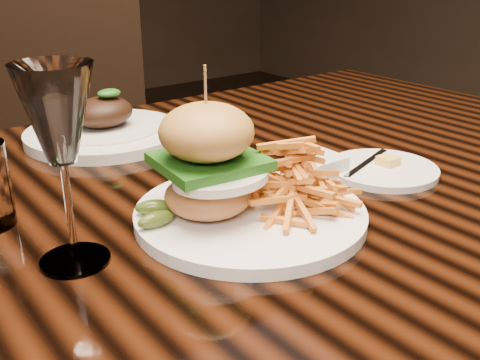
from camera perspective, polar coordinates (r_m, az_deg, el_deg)
dining_table at (r=0.79m, az=-4.83°, el=-6.32°), size 1.60×0.90×0.75m
burger_plate at (r=0.66m, az=0.94°, el=-0.02°), size 0.28×0.28×0.19m
side_saucer at (r=0.84m, az=14.28°, el=1.08°), size 0.16×0.16×0.02m
ramekin at (r=0.81m, az=7.84°, el=1.46°), size 0.07×0.07×0.03m
wine_glass at (r=0.56m, az=-18.02°, el=5.74°), size 0.08×0.08×0.21m
far_dish at (r=0.99m, az=-13.59°, el=5.01°), size 0.27×0.27×0.09m
chair_far at (r=1.65m, az=-16.87°, el=3.16°), size 0.60×0.60×0.95m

